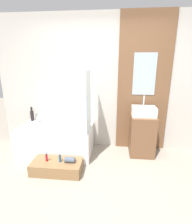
{
  "coord_description": "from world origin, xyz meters",
  "views": [
    {
      "loc": [
        0.22,
        -1.86,
        1.74
      ],
      "look_at": [
        -0.04,
        0.69,
        0.99
      ],
      "focal_mm": 28.0,
      "sensor_mm": 36.0,
      "label": 1
    }
  ],
  "objects": [
    {
      "name": "vase_round_light",
      "position": [
        -1.28,
        1.41,
        0.61
      ],
      "size": [
        0.14,
        0.14,
        0.14
      ],
      "primitive_type": "sphere",
      "color": "white",
      "rests_on": "bathtub"
    },
    {
      "name": "sink",
      "position": [
        0.78,
        1.28,
        0.86
      ],
      "size": [
        0.43,
        0.3,
        0.36
      ],
      "color": "white",
      "rests_on": "vanity_cabinet"
    },
    {
      "name": "wooden_step_bench",
      "position": [
        -0.66,
        0.52,
        0.09
      ],
      "size": [
        0.8,
        0.39,
        0.19
      ],
      "primitive_type": "cube",
      "color": "olive",
      "rests_on": "ground_plane"
    },
    {
      "name": "vanity_cabinet",
      "position": [
        0.78,
        1.28,
        0.39
      ],
      "size": [
        0.45,
        0.47,
        0.77
      ],
      "primitive_type": "cube",
      "color": "brown",
      "rests_on": "ground_plane"
    },
    {
      "name": "bottle_soap_primary",
      "position": [
        -0.82,
        0.52,
        0.25
      ],
      "size": [
        0.04,
        0.04,
        0.13
      ],
      "color": "#B21928",
      "rests_on": "wooden_step_bench"
    },
    {
      "name": "towel_roll",
      "position": [
        -0.44,
        0.52,
        0.23
      ],
      "size": [
        0.16,
        0.09,
        0.09
      ],
      "primitive_type": "cylinder",
      "rotation": [
        0.0,
        1.57,
        0.0
      ],
      "color": "#4C5666",
      "rests_on": "wooden_step_bench"
    },
    {
      "name": "bottle_soap_secondary",
      "position": [
        -0.6,
        0.52,
        0.24
      ],
      "size": [
        0.04,
        0.04,
        0.12
      ],
      "color": "#2D567A",
      "rests_on": "wooden_step_bench"
    },
    {
      "name": "wall_tiled_back",
      "position": [
        0.0,
        1.58,
        1.3
      ],
      "size": [
        4.2,
        0.06,
        2.6
      ],
      "primitive_type": "cube",
      "color": "#B7B2A8",
      "rests_on": "ground_plane"
    },
    {
      "name": "ground_plane",
      "position": [
        0.0,
        0.0,
        0.0
      ],
      "size": [
        12.0,
        12.0,
        0.0
      ],
      "primitive_type": "plane",
      "color": "gray"
    },
    {
      "name": "bathtub",
      "position": [
        -0.86,
        1.14,
        0.27
      ],
      "size": [
        1.36,
        0.77,
        0.54
      ],
      "color": "white",
      "rests_on": "ground_plane"
    },
    {
      "name": "glass_shower_screen",
      "position": [
        -0.21,
        1.03,
        1.07
      ],
      "size": [
        0.01,
        0.52,
        1.06
      ],
      "primitive_type": "cube",
      "color": "silver",
      "rests_on": "bathtub"
    },
    {
      "name": "vase_tall_dark",
      "position": [
        -1.46,
        1.45,
        0.66
      ],
      "size": [
        0.07,
        0.07,
        0.29
      ],
      "color": "black",
      "rests_on": "bathtub"
    },
    {
      "name": "wall_wood_accent",
      "position": [
        0.78,
        1.53,
        1.31
      ],
      "size": [
        0.97,
        0.04,
        2.6
      ],
      "color": "brown",
      "rests_on": "ground_plane"
    }
  ]
}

